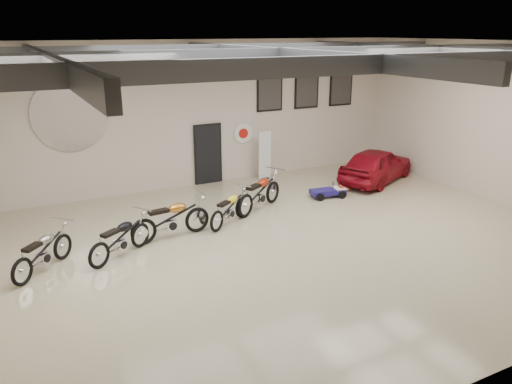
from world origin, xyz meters
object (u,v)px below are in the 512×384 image
motorcycle_black (120,238)px  go_kart (331,189)px  motorcycle_red (260,192)px  vintage_car (376,165)px  motorcycle_gold (171,218)px  motorcycle_silver (42,251)px  banner_stand (265,155)px  motorcycle_yellow (229,208)px

motorcycle_black → go_kart: motorcycle_black is taller
motorcycle_red → go_kart: motorcycle_red is taller
vintage_car → motorcycle_red: bearing=73.2°
motorcycle_gold → motorcycle_red: 3.24m
motorcycle_gold → motorcycle_red: motorcycle_red is taller
motorcycle_red → motorcycle_black: bearing=167.8°
motorcycle_silver → motorcycle_black: size_ratio=0.99×
motorcycle_black → motorcycle_gold: motorcycle_gold is taller
go_kart → motorcycle_black: bearing=-159.6°
banner_stand → motorcycle_red: bearing=-121.7°
motorcycle_silver → motorcycle_gold: motorcycle_gold is taller
motorcycle_yellow → go_kart: size_ratio=1.31×
banner_stand → motorcycle_yellow: banner_stand is taller
motorcycle_red → banner_stand: bearing=29.5°
motorcycle_gold → banner_stand: bearing=31.5°
banner_stand → motorcycle_black: size_ratio=0.92×
motorcycle_yellow → vintage_car: vintage_car is taller
motorcycle_silver → motorcycle_yellow: size_ratio=1.05×
banner_stand → motorcycle_gold: banner_stand is taller
motorcycle_silver → banner_stand: bearing=-17.9°
motorcycle_red → motorcycle_gold: bearing=166.1°
banner_stand → motorcycle_gold: (-4.84, -3.80, -0.34)m
motorcycle_black → motorcycle_yellow: size_ratio=1.06×
banner_stand → motorcycle_black: bearing=-146.3°
banner_stand → go_kart: 3.12m
motorcycle_black → motorcycle_yellow: bearing=-19.1°
banner_stand → go_kart: (0.97, -2.89, -0.65)m
motorcycle_gold → motorcycle_yellow: bearing=0.5°
motorcycle_silver → go_kart: size_ratio=1.37×
motorcycle_red → vintage_car: (5.16, 0.74, 0.06)m
motorcycle_gold → go_kart: 5.88m
banner_stand → motorcycle_yellow: 4.71m
banner_stand → motorcycle_silver: (-8.04, -4.32, -0.40)m
motorcycle_black → motorcycle_silver: bearing=145.6°
banner_stand → motorcycle_silver: 9.13m
motorcycle_black → motorcycle_red: size_ratio=0.90×
motorcycle_black → motorcycle_yellow: 3.35m
banner_stand → vintage_car: size_ratio=0.49×
motorcycle_black → motorcycle_gold: 1.56m
banner_stand → motorcycle_yellow: bearing=-131.4°
banner_stand → vintage_car: bearing=-33.3°
motorcycle_yellow → go_kart: motorcycle_yellow is taller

